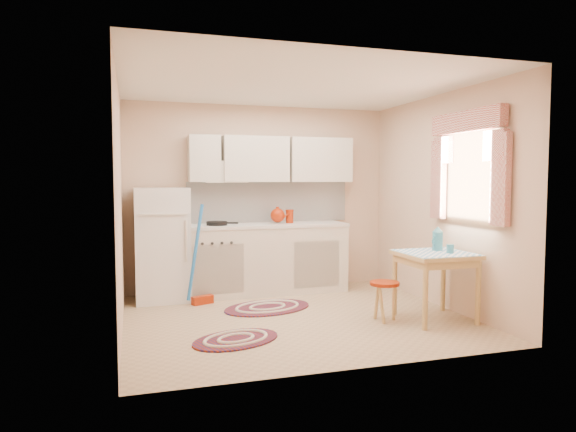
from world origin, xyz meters
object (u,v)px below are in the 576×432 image
(fridge, at_px, (162,244))
(stool, at_px, (384,301))
(table, at_px, (435,286))
(base_cabinets, at_px, (261,260))

(fridge, height_order, stool, fridge)
(fridge, distance_m, table, 3.27)
(fridge, distance_m, base_cabinets, 1.30)
(stool, bearing_deg, base_cabinets, 118.34)
(base_cabinets, relative_size, table, 3.12)
(table, relative_size, stool, 1.71)
(base_cabinets, xyz_separation_m, stool, (0.92, -1.71, -0.23))
(table, xyz_separation_m, stool, (-0.54, 0.11, -0.15))
(fridge, xyz_separation_m, table, (2.73, -1.77, -0.34))
(fridge, relative_size, stool, 3.33)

